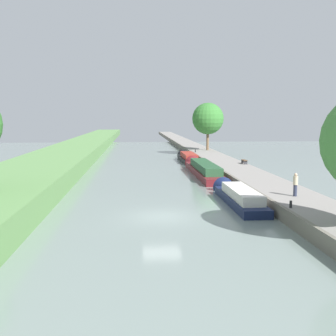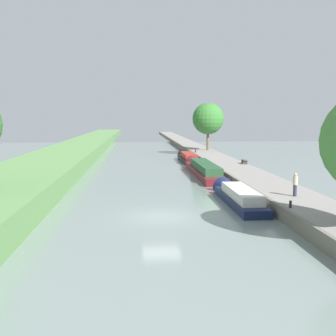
{
  "view_description": "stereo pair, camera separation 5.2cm",
  "coord_description": "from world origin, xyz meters",
  "px_view_note": "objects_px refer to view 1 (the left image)",
  "views": [
    {
      "loc": [
        -1.67,
        -25.65,
        6.46
      ],
      "look_at": [
        1.82,
        17.38,
        1.0
      ],
      "focal_mm": 42.9,
      "sensor_mm": 36.0,
      "label": 1
    },
    {
      "loc": [
        -1.62,
        -25.65,
        6.46
      ],
      "look_at": [
        1.82,
        17.38,
        1.0
      ],
      "focal_mm": 42.9,
      "sensor_mm": 36.0,
      "label": 2
    }
  ],
  "objects_px": {
    "mooring_bollard_far": "(195,151)",
    "person_walking": "(295,184)",
    "narrowboat_maroon": "(203,169)",
    "narrowboat_black": "(188,158)",
    "mooring_bollard_near": "(291,204)",
    "park_bench": "(244,161)",
    "narrowboat_navy": "(237,196)"
  },
  "relations": [
    {
      "from": "mooring_bollard_far",
      "to": "person_walking",
      "type": "bearing_deg",
      "value": -87.28
    },
    {
      "from": "narrowboat_maroon",
      "to": "narrowboat_black",
      "type": "relative_size",
      "value": 1.47
    },
    {
      "from": "narrowboat_black",
      "to": "mooring_bollard_far",
      "type": "distance_m",
      "value": 4.93
    },
    {
      "from": "mooring_bollard_near",
      "to": "park_bench",
      "type": "relative_size",
      "value": 0.3
    },
    {
      "from": "narrowboat_maroon",
      "to": "park_bench",
      "type": "relative_size",
      "value": 11.09
    },
    {
      "from": "narrowboat_maroon",
      "to": "mooring_bollard_near",
      "type": "bearing_deg",
      "value": -84.83
    },
    {
      "from": "person_walking",
      "to": "park_bench",
      "type": "bearing_deg",
      "value": 84.86
    },
    {
      "from": "narrowboat_black",
      "to": "mooring_bollard_near",
      "type": "distance_m",
      "value": 35.35
    },
    {
      "from": "narrowboat_navy",
      "to": "person_walking",
      "type": "bearing_deg",
      "value": -34.51
    },
    {
      "from": "narrowboat_black",
      "to": "mooring_bollard_near",
      "type": "xyz_separation_m",
      "value": [
        1.83,
        -35.29,
        0.61
      ]
    },
    {
      "from": "mooring_bollard_near",
      "to": "park_bench",
      "type": "height_order",
      "value": "park_bench"
    },
    {
      "from": "narrowboat_black",
      "to": "narrowboat_navy",
      "type": "bearing_deg",
      "value": -89.95
    },
    {
      "from": "mooring_bollard_far",
      "to": "narrowboat_maroon",
      "type": "bearing_deg",
      "value": -95.9
    },
    {
      "from": "narrowboat_navy",
      "to": "narrowboat_black",
      "type": "xyz_separation_m",
      "value": [
        -0.02,
        29.31,
        0.01
      ]
    },
    {
      "from": "person_walking",
      "to": "park_bench",
      "type": "distance_m",
      "value": 20.02
    },
    {
      "from": "mooring_bollard_near",
      "to": "park_bench",
      "type": "distance_m",
      "value": 23.75
    },
    {
      "from": "park_bench",
      "to": "mooring_bollard_near",
      "type": "bearing_deg",
      "value": -98.5
    },
    {
      "from": "narrowboat_black",
      "to": "park_bench",
      "type": "xyz_separation_m",
      "value": [
        5.34,
        -11.8,
        0.73
      ]
    },
    {
      "from": "narrowboat_maroon",
      "to": "mooring_bollard_far",
      "type": "distance_m",
      "value": 18.7
    },
    {
      "from": "mooring_bollard_far",
      "to": "park_bench",
      "type": "distance_m",
      "value": 16.71
    },
    {
      "from": "park_bench",
      "to": "narrowboat_maroon",
      "type": "bearing_deg",
      "value": -157.45
    },
    {
      "from": "narrowboat_navy",
      "to": "narrowboat_maroon",
      "type": "distance_m",
      "value": 15.25
    },
    {
      "from": "narrowboat_maroon",
      "to": "narrowboat_black",
      "type": "xyz_separation_m",
      "value": [
        0.09,
        14.06,
        -0.09
      ]
    },
    {
      "from": "person_walking",
      "to": "mooring_bollard_near",
      "type": "height_order",
      "value": "person_walking"
    },
    {
      "from": "person_walking",
      "to": "narrowboat_maroon",
      "type": "bearing_deg",
      "value": 101.65
    },
    {
      "from": "park_bench",
      "to": "narrowboat_navy",
      "type": "bearing_deg",
      "value": -106.9
    },
    {
      "from": "narrowboat_maroon",
      "to": "mooring_bollard_near",
      "type": "relative_size",
      "value": 36.96
    },
    {
      "from": "mooring_bollard_near",
      "to": "mooring_bollard_far",
      "type": "height_order",
      "value": "same"
    },
    {
      "from": "person_walking",
      "to": "narrowboat_black",
      "type": "bearing_deg",
      "value": 96.38
    },
    {
      "from": "narrowboat_navy",
      "to": "mooring_bollard_far",
      "type": "xyz_separation_m",
      "value": [
        1.81,
        33.84,
        0.62
      ]
    },
    {
      "from": "narrowboat_navy",
      "to": "narrowboat_black",
      "type": "height_order",
      "value": "narrowboat_black"
    },
    {
      "from": "narrowboat_black",
      "to": "person_walking",
      "type": "height_order",
      "value": "person_walking"
    }
  ]
}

